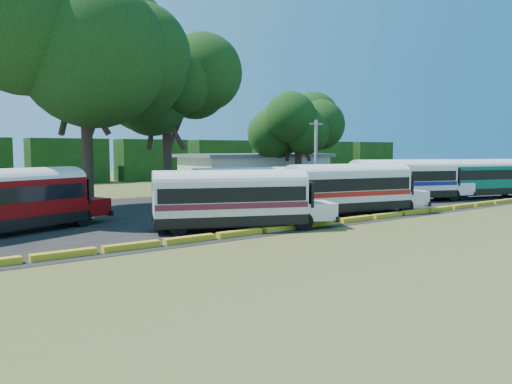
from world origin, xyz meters
TOP-DOWN VIEW (x-y plane):
  - ground at (0.00, 0.00)m, footprint 160.00×160.00m
  - asphalt_strip at (1.00, 12.00)m, footprint 64.00×24.00m
  - curb at (-0.00, 1.00)m, footprint 53.70×0.45m
  - terminal_building at (18.00, 30.00)m, footprint 19.00×9.00m
  - treeline_backdrop at (0.00, 48.00)m, footprint 130.00×4.00m
  - bus_red at (-14.27, 8.79)m, footprint 11.05×6.32m
  - bus_cream_west at (-3.69, 2.77)m, footprint 10.61×6.29m
  - bus_cream_east at (2.23, 9.54)m, footprint 10.14×4.40m
  - bus_white_red at (6.60, 3.48)m, footprint 11.16×4.87m
  - bus_white_blue at (17.00, 6.77)m, footprint 11.45×6.51m
  - bus_teal at (25.40, 4.37)m, footprint 11.42×5.63m
  - tree_west at (-7.48, 16.37)m, footprint 13.03×13.03m
  - tree_center at (0.49, 19.48)m, footprint 9.11×9.11m
  - tree_east at (19.47, 23.74)m, footprint 8.40×8.40m
  - utility_pole at (13.90, 14.80)m, footprint 1.60×0.30m

SIDE VIEW (x-z plane):
  - ground at x=0.00m, z-range 0.00..0.00m
  - asphalt_strip at x=1.00m, z-range 0.00..0.02m
  - curb at x=0.00m, z-range 0.00..0.30m
  - bus_cream_east at x=2.23m, z-range 0.21..3.45m
  - bus_cream_west at x=-3.69m, z-range 0.22..3.65m
  - bus_white_red at x=6.60m, z-range 0.23..3.80m
  - terminal_building at x=18.00m, z-range 0.03..4.03m
  - bus_red at x=-14.27m, z-range 0.26..3.82m
  - bus_white_blue at x=17.00m, z-range 0.24..3.93m
  - bus_teal at x=25.40m, z-range 0.27..3.92m
  - treeline_backdrop at x=0.00m, z-range 0.00..6.00m
  - utility_pole at x=13.90m, z-range 0.11..7.47m
  - tree_east at x=19.47m, z-range 2.10..12.55m
  - tree_center at x=0.49m, z-range 3.40..17.01m
  - tree_west at x=-7.48m, z-range 3.78..20.97m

